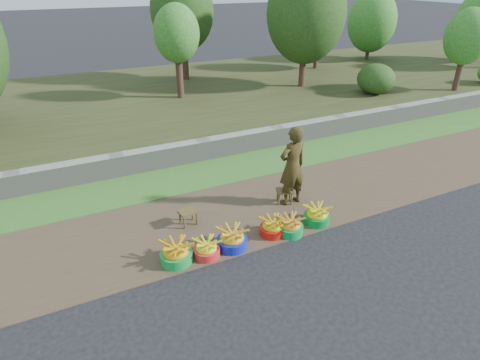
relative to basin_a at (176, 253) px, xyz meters
name	(u,v)px	position (x,y,z in m)	size (l,w,h in m)	color
ground_plane	(285,242)	(1.97, -0.33, -0.18)	(120.00, 120.00, 0.00)	black
dirt_shoulder	(254,210)	(1.97, 0.92, -0.17)	(80.00, 2.50, 0.02)	#4E3B2B
grass_verge	(216,171)	(1.97, 2.92, -0.16)	(80.00, 1.50, 0.04)	#3E7429
retaining_wall	(204,150)	(1.97, 3.77, 0.09)	(80.00, 0.35, 0.55)	gray
earth_bank	(154,102)	(1.97, 8.67, 0.07)	(80.00, 10.00, 0.50)	#383B1C
vegetation	(254,29)	(5.60, 7.93, 2.45)	(28.06, 8.07, 4.41)	#3F271E
basin_a	(176,253)	(0.00, 0.00, 0.00)	(0.55, 0.55, 0.41)	#14923B
basin_b	(207,249)	(0.52, -0.08, -0.03)	(0.46, 0.46, 0.35)	red
basin_c	(232,239)	(1.02, -0.05, 0.00)	(0.55, 0.55, 0.41)	#1120B6
basin_d	(273,227)	(1.88, 0.00, -0.02)	(0.48, 0.48, 0.36)	red
basin_e	(290,226)	(2.19, -0.12, -0.02)	(0.50, 0.50, 0.37)	#0B913F
basin_f	(317,215)	(2.86, -0.04, -0.01)	(0.52, 0.52, 0.38)	#0A7930
stool_left	(188,213)	(0.56, 0.99, 0.08)	(0.39, 0.31, 0.31)	brown
stool_right	(285,192)	(2.68, 0.89, 0.08)	(0.42, 0.38, 0.31)	brown
vendor_woman	(292,166)	(2.80, 0.84, 0.69)	(0.62, 0.41, 1.71)	black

